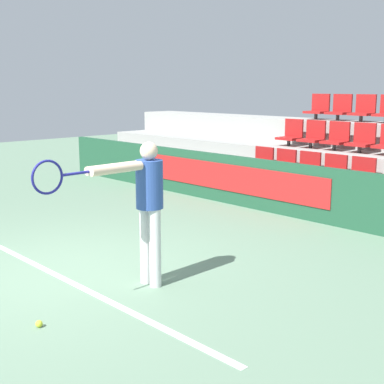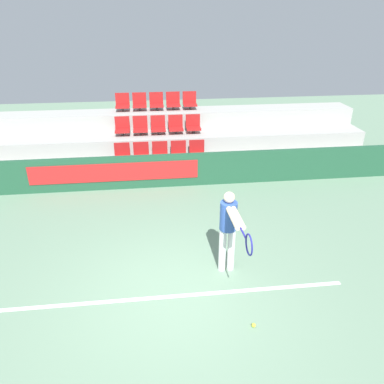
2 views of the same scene
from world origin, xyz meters
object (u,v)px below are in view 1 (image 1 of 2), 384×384
object	(u,v)px
stadium_chair_6	(313,136)
stadium_chair_11	(340,109)
tennis_player	(144,200)
stadium_chair_2	(307,169)
stadium_chair_8	(362,140)
stadium_chair_7	(337,138)
stadium_chair_0	(261,163)
stadium_chair_5	(291,134)
stadium_chair_1	(283,166)
stadium_chair_12	(363,110)
tennis_ball	(39,324)
stadium_chair_10	(318,108)
stadium_chair_3	(333,172)
stadium_chair_4	(360,176)

from	to	relation	value
stadium_chair_6	stadium_chair_11	distance (m)	1.05
stadium_chair_11	tennis_player	bearing A→B (deg)	-76.39
stadium_chair_2	stadium_chair_8	xyz separation A→B (m)	(0.52, 0.92, 0.49)
stadium_chair_7	stadium_chair_11	world-z (taller)	stadium_chair_11
stadium_chair_0	stadium_chair_7	distance (m)	1.48
stadium_chair_5	stadium_chair_7	xyz separation A→B (m)	(1.05, 0.00, 0.00)
stadium_chair_0	stadium_chair_6	xyz separation A→B (m)	(0.52, 0.92, 0.49)
stadium_chair_1	stadium_chair_11	world-z (taller)	stadium_chair_11
stadium_chair_2	stadium_chair_6	world-z (taller)	stadium_chair_6
stadium_chair_2	tennis_player	bearing A→B (deg)	-77.30
stadium_chair_5	stadium_chair_12	world-z (taller)	stadium_chair_12
stadium_chair_5	tennis_ball	world-z (taller)	stadium_chair_5
stadium_chair_1	stadium_chair_6	world-z (taller)	stadium_chair_6
stadium_chair_1	stadium_chair_10	xyz separation A→B (m)	(-0.52, 1.85, 0.99)
stadium_chair_3	stadium_chair_4	size ratio (longest dim) A/B	1.00
stadium_chair_7	tennis_ball	bearing A→B (deg)	-80.36
stadium_chair_4	tennis_player	xyz separation A→B (m)	(-0.03, -4.49, 0.25)
stadium_chair_8	stadium_chair_11	bearing A→B (deg)	138.55
stadium_chair_2	stadium_chair_7	xyz separation A→B (m)	(0.00, 0.92, 0.49)
stadium_chair_0	stadium_chair_7	bearing A→B (deg)	41.45
stadium_chair_0	stadium_chair_1	size ratio (longest dim) A/B	1.00
tennis_ball	stadium_chair_1	bearing A→B (deg)	105.98
stadium_chair_1	tennis_ball	bearing A→B (deg)	-74.02
stadium_chair_8	stadium_chair_10	size ratio (longest dim) A/B	1.00
stadium_chair_12	stadium_chair_10	bearing A→B (deg)	180.00
stadium_chair_4	stadium_chair_5	world-z (taller)	stadium_chair_5
stadium_chair_8	tennis_player	xyz separation A→B (m)	(0.49, -5.41, -0.24)
stadium_chair_0	tennis_player	world-z (taller)	tennis_player
stadium_chair_1	stadium_chair_3	world-z (taller)	same
stadium_chair_1	tennis_ball	distance (m)	6.11
stadium_chair_6	stadium_chair_12	bearing A→B (deg)	60.49
stadium_chair_8	tennis_player	size ratio (longest dim) A/B	0.34
stadium_chair_5	stadium_chair_7	size ratio (longest dim) A/B	1.00
stadium_chair_4	stadium_chair_5	xyz separation A→B (m)	(-2.09, 0.92, 0.49)
stadium_chair_1	stadium_chair_7	xyz separation A→B (m)	(0.52, 0.92, 0.49)
stadium_chair_0	stadium_chair_5	xyz separation A→B (m)	(0.00, 0.92, 0.49)
stadium_chair_2	stadium_chair_11	size ratio (longest dim) A/B	1.00
tennis_player	tennis_ball	size ratio (longest dim) A/B	24.10
stadium_chair_0	tennis_ball	bearing A→B (deg)	-69.40
stadium_chair_8	stadium_chair_6	bearing A→B (deg)	180.00
stadium_chair_5	stadium_chair_6	xyz separation A→B (m)	(0.52, 0.00, 0.00)
stadium_chair_5	stadium_chair_6	bearing A→B (deg)	0.00
stadium_chair_4	tennis_ball	bearing A→B (deg)	-88.99
stadium_chair_0	stadium_chair_11	world-z (taller)	stadium_chair_11
stadium_chair_11	stadium_chair_6	bearing A→B (deg)	-90.00
stadium_chair_4	stadium_chair_7	bearing A→B (deg)	138.55
stadium_chair_6	stadium_chair_12	xyz separation A→B (m)	(0.52, 0.92, 0.49)
stadium_chair_3	tennis_player	size ratio (longest dim) A/B	0.34
stadium_chair_7	stadium_chair_4	bearing A→B (deg)	-41.45
stadium_chair_5	tennis_player	world-z (taller)	tennis_player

